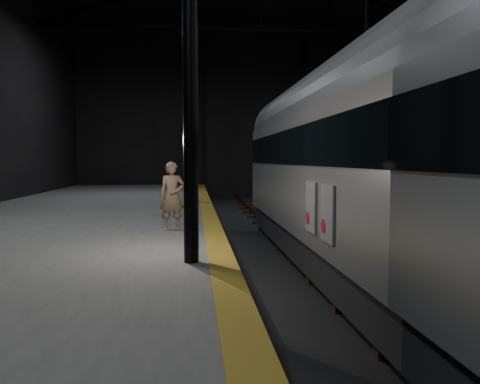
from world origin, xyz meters
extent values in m
plane|color=black|center=(0.00, 0.00, 0.00)|extent=(44.00, 44.00, 0.00)
cube|color=#4E4E4B|center=(-7.50, 0.00, 0.50)|extent=(9.00, 43.80, 1.00)
cube|color=olive|center=(-3.25, 0.00, 1.00)|extent=(0.50, 43.80, 0.01)
cube|color=#3F3328|center=(-0.72, 0.00, 0.17)|extent=(0.08, 43.00, 0.14)
cube|color=#3F3328|center=(0.72, 0.00, 0.17)|extent=(0.08, 43.00, 0.14)
cube|color=black|center=(0.00, 0.00, 0.06)|extent=(2.40, 42.00, 0.12)
cylinder|color=black|center=(-3.80, 8.00, 6.00)|extent=(0.26, 0.26, 10.00)
cylinder|color=black|center=(3.80, 8.00, 6.00)|extent=(0.26, 0.26, 10.00)
cylinder|color=black|center=(-3.80, 20.00, 6.00)|extent=(0.26, 0.26, 10.00)
cylinder|color=black|center=(3.80, 20.00, 6.00)|extent=(0.26, 0.26, 10.00)
cube|color=black|center=(0.00, 14.00, 10.00)|extent=(23.60, 0.15, 0.18)
cube|color=#A9ABB1|center=(0.00, -3.35, 2.45)|extent=(2.79, 19.25, 2.89)
cube|color=black|center=(0.00, -3.35, 0.64)|extent=(2.55, 18.86, 0.82)
cube|color=black|center=(0.00, -3.35, 3.13)|extent=(2.85, 18.96, 0.87)
cylinder|color=slate|center=(0.00, -3.35, 3.90)|extent=(2.74, 19.06, 2.74)
cube|color=black|center=(0.00, 3.39, 0.29)|extent=(1.73, 2.12, 0.34)
cube|color=silver|center=(-1.43, -4.31, 1.88)|extent=(0.04, 0.72, 1.01)
cube|color=silver|center=(-1.43, -3.15, 1.88)|extent=(0.04, 0.72, 1.01)
cylinder|color=red|center=(-1.45, -4.14, 1.64)|extent=(0.03, 0.25, 0.25)
cylinder|color=red|center=(-1.45, -2.98, 1.64)|extent=(0.03, 0.25, 0.25)
imported|color=#8E7057|center=(-4.30, -0.15, 1.88)|extent=(0.67, 0.46, 1.76)
camera|label=1|loc=(-3.76, -12.24, 2.82)|focal=35.00mm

